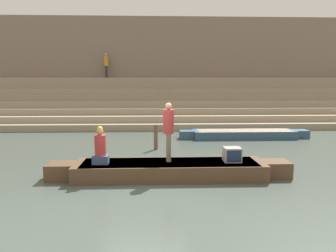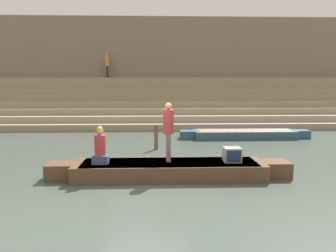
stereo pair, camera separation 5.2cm
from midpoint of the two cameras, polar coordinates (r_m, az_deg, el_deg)
ground_plane at (r=9.64m, az=-4.38°, el=-9.16°), size 120.00×120.00×0.00m
ghat_steps at (r=22.19m, az=-3.27°, el=3.37°), size 36.00×6.14×3.03m
back_wall at (r=24.91m, az=-3.22°, el=9.87°), size 34.20×1.28×7.42m
rowboat_main at (r=9.66m, az=0.14°, el=-7.56°), size 7.07×1.45×0.47m
person_standing at (r=9.54m, az=-0.06°, el=-0.29°), size 0.32×0.32×1.72m
person_rowing at (r=9.54m, az=-11.86°, el=-3.87°), size 0.45×0.35×1.09m
tv_set at (r=9.81m, az=10.96°, el=-4.90°), size 0.49×0.47×0.42m
moored_boat_shore at (r=16.62m, az=12.99°, el=-1.35°), size 6.39×1.24×0.39m
mooring_post at (r=13.50m, az=-2.25°, el=-1.95°), size 0.16×0.16×1.03m
person_on_steps at (r=24.19m, az=-10.78°, el=10.64°), size 0.33×0.33×1.72m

